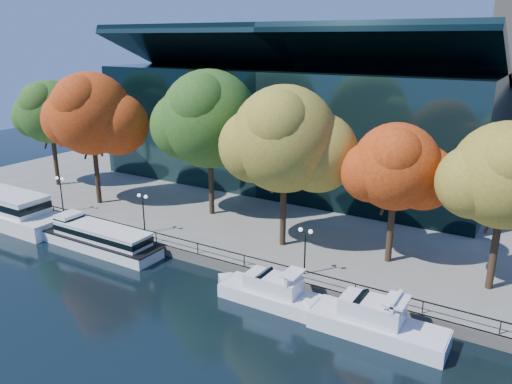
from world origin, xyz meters
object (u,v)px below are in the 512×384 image
Objects in this scene: tree_1 at (92,116)px; tree_2 at (211,121)px; lamp_2 at (305,241)px; tree_4 at (397,169)px; lamp_1 at (143,204)px; large_vessel at (7,209)px; cruiser_far at (371,321)px; tour_boat at (96,236)px; lamp_0 at (60,186)px; tree_0 at (50,113)px; cruiser_near at (274,293)px; tree_3 at (286,142)px; tree_5 at (508,178)px.

tree_1 is 0.97× the size of tree_2.
tree_4 is at bearing 48.83° from lamp_2.
lamp_2 is (28.87, -4.27, -7.36)m from tree_1.
tree_2 reaches higher than lamp_1.
cruiser_far is (41.74, -0.31, -0.53)m from large_vessel.
cruiser_far is 0.67× the size of tree_2.
cruiser_far reaches higher than tour_boat.
tree_1 is 8.60m from lamp_0.
tour_boat is at bearing -28.95° from tree_0.
tree_0 is at bearing 164.46° from cruiser_near.
lamp_2 is at bearing 6.49° from large_vessel.
large_vessel is 33.92m from cruiser_near.
tree_2 is 11.47m from tree_3.
tree_4 is 24.46m from lamp_1.
tree_3 is at bearing 9.82° from lamp_0.
tree_0 reaches higher than tour_boat.
lamp_1 is (-23.08, -6.08, -5.38)m from tree_4.
large_vessel is at bearing 179.84° from cruiser_near.
tree_0 reaches higher than cruiser_near.
lamp_1 and lamp_2 have the same top height.
tree_1 reaches higher than tour_boat.
cruiser_far is at bearing -30.53° from lamp_2.
lamp_1 is (-13.47, -4.47, -6.93)m from tree_3.
tree_5 is at bearing 21.17° from lamp_2.
lamp_2 is (17.76, 0.00, 0.00)m from lamp_1.
tree_0 is at bearing 166.66° from tree_1.
lamp_0 and lamp_2 have the same top height.
cruiser_near is 0.77× the size of tree_0.
tree_3 reaches higher than tree_5.
tree_2 reaches higher than tree_3.
cruiser_far is 14.48m from tree_5.
lamp_1 is at bearing 180.00° from lamp_2.
tree_3 is (-3.66, 8.50, 9.96)m from cruiser_near.
tree_0 is at bearing 115.11° from large_vessel.
tour_boat is 0.97× the size of tree_2.
tree_0 is (-18.85, 10.43, 9.26)m from tour_boat.
tree_5 reaches higher than lamp_0.
tree_4 reaches higher than cruiser_far.
large_vessel is 1.13× the size of tree_3.
tour_boat is at bearing 178.73° from cruiser_far.
tree_1 is at bearing 73.60° from lamp_0.
tree_5 is 15.74m from lamp_2.
lamp_1 is (2.97, 3.62, 2.75)m from tour_boat.
cruiser_near is 21.58m from tree_2.
cruiser_near is 0.87× the size of tree_4.
cruiser_far is 48.96m from tree_0.
tree_5 reaches higher than cruiser_far.
large_vessel is 13.93m from tree_1.
tree_5 is at bearing -1.67° from tree_0.
tree_4 is (39.86, 10.01, 7.74)m from large_vessel.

